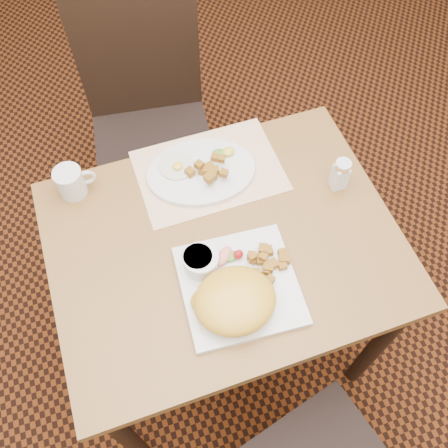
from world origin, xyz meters
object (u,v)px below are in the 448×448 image
at_px(chair_far, 149,115).
at_px(plate_oval, 201,172).
at_px(plate_square, 239,285).
at_px(salt_shaker, 340,174).
at_px(table, 224,261).
at_px(coffee_mug, 71,182).

bearing_deg(chair_far, plate_oval, 104.89).
height_order(plate_square, salt_shaker, salt_shaker).
distance_m(table, chair_far, 0.70).
relative_size(chair_far, plate_oval, 3.19).
xyz_separation_m(table, plate_oval, (0.01, 0.23, 0.12)).
relative_size(salt_shaker, coffee_mug, 0.92).
bearing_deg(table, plate_oval, 87.49).
distance_m(table, salt_shaker, 0.39).
distance_m(plate_square, salt_shaker, 0.41).
relative_size(plate_oval, salt_shaker, 3.05).
height_order(table, plate_square, plate_square).
xyz_separation_m(chair_far, salt_shaker, (0.40, -0.63, 0.26)).
relative_size(plate_square, coffee_mug, 2.58).
bearing_deg(salt_shaker, coffee_mug, 162.36).
height_order(plate_oval, salt_shaker, salt_shaker).
relative_size(plate_oval, coffee_mug, 2.81).
distance_m(plate_oval, salt_shaker, 0.38).
relative_size(table, salt_shaker, 9.00).
bearing_deg(table, salt_shaker, 10.58).
height_order(table, plate_oval, plate_oval).
xyz_separation_m(plate_square, plate_oval, (0.02, 0.36, 0.00)).
bearing_deg(salt_shaker, table, -169.42).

